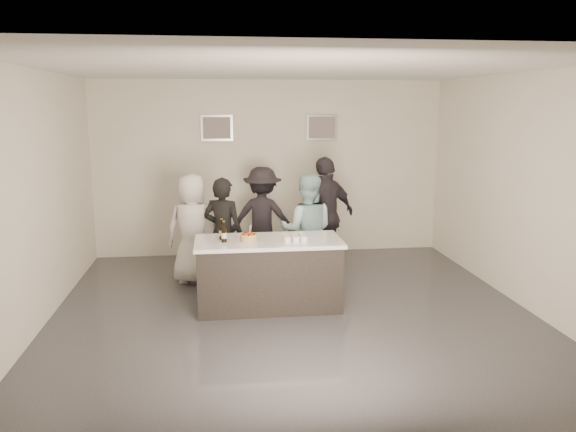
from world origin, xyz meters
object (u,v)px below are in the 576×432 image
object	(u,v)px
beer_bottle_b	(224,232)
person_guest_back	(263,218)
person_main_blue	(307,230)
cake	(249,238)
person_main_black	(223,233)
person_guest_right	(326,216)
beer_bottle_a	(222,229)
person_guest_left	(193,229)
bar_counter	(269,273)

from	to	relation	value
beer_bottle_b	person_guest_back	bearing A→B (deg)	71.43
beer_bottle_b	person_main_blue	bearing A→B (deg)	37.63
cake	person_main_black	size ratio (longest dim) A/B	0.13
cake	person_guest_back	size ratio (longest dim) A/B	0.13
person_main_black	beer_bottle_b	bearing A→B (deg)	113.77
person_main_black	person_guest_back	world-z (taller)	person_guest_back
person_guest_right	person_guest_back	distance (m)	1.04
beer_bottle_a	person_guest_right	xyz separation A→B (m)	(1.60, 1.29, -0.12)
cake	person_guest_left	world-z (taller)	person_guest_left
person_main_black	person_guest_right	distance (m)	1.65
beer_bottle_a	beer_bottle_b	bearing A→B (deg)	-79.55
person_main_black	beer_bottle_a	bearing A→B (deg)	111.84
cake	person_guest_right	bearing A→B (deg)	48.50
person_main_black	person_main_blue	distance (m)	1.20
beer_bottle_b	person_main_black	world-z (taller)	person_main_black
bar_counter	person_guest_back	distance (m)	1.85
beer_bottle_b	person_guest_back	size ratio (longest dim) A/B	0.16
beer_bottle_b	person_main_black	bearing A→B (deg)	90.20
beer_bottle_b	person_guest_left	size ratio (longest dim) A/B	0.16
person_guest_left	person_main_blue	bearing A→B (deg)	-179.52
beer_bottle_b	person_main_blue	world-z (taller)	person_main_blue
person_guest_left	person_guest_back	bearing A→B (deg)	-137.39
beer_bottle_b	person_guest_left	bearing A→B (deg)	109.42
bar_counter	cake	world-z (taller)	cake
person_main_black	person_guest_right	xyz separation A→B (m)	(1.57, 0.49, 0.11)
person_main_black	person_guest_left	distance (m)	0.52
beer_bottle_b	person_main_blue	size ratio (longest dim) A/B	0.16
beer_bottle_a	person_guest_left	distance (m)	1.19
cake	beer_bottle_a	bearing A→B (deg)	157.38
person_guest_back	person_main_black	bearing A→B (deg)	69.27
person_main_blue	person_guest_right	world-z (taller)	person_guest_right
beer_bottle_a	person_main_blue	world-z (taller)	person_main_blue
beer_bottle_b	person_guest_left	distance (m)	1.33
beer_bottle_b	person_guest_back	xyz separation A→B (m)	(0.63, 1.88, -0.22)
bar_counter	person_main_blue	world-z (taller)	person_main_blue
person_guest_left	beer_bottle_a	bearing A→B (deg)	122.16
person_main_black	person_main_blue	xyz separation A→B (m)	(1.20, -0.03, 0.02)
person_guest_right	person_guest_back	world-z (taller)	person_guest_right
cake	beer_bottle_a	distance (m)	0.37
bar_counter	person_main_blue	bearing A→B (deg)	53.37
cake	person_guest_right	size ratio (longest dim) A/B	0.12
person_main_black	person_guest_back	distance (m)	1.13
bar_counter	person_main_black	bearing A→B (deg)	122.47
bar_counter	person_guest_right	world-z (taller)	person_guest_right
bar_counter	beer_bottle_a	xyz separation A→B (m)	(-0.59, 0.08, 0.58)
person_guest_right	bar_counter	bearing A→B (deg)	23.59
person_guest_right	beer_bottle_a	bearing A→B (deg)	8.87
cake	person_guest_right	xyz separation A→B (m)	(1.26, 1.43, -0.03)
person_main_blue	person_guest_back	bearing A→B (deg)	-48.71
bar_counter	beer_bottle_b	bearing A→B (deg)	-173.07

